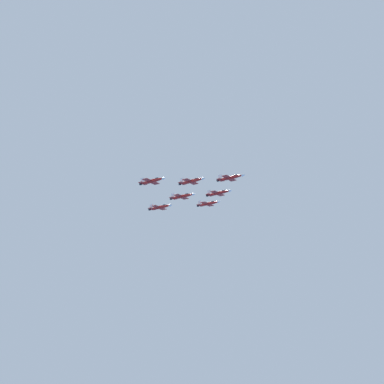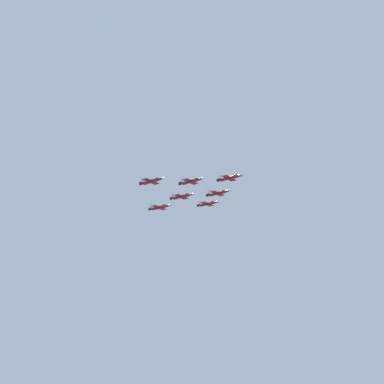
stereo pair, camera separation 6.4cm
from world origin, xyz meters
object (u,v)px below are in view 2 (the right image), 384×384
jet_left_wingman (219,193)px  jet_right_outer (152,181)px  jet_slot_rear (182,196)px  jet_lead (230,178)px  jet_left_outer (208,204)px  jet_right_wingman (191,181)px  jet_trailing (160,207)px

jet_left_wingman → jet_right_outer: (-28.14, -25.51, -1.07)m
jet_right_outer → jet_slot_rear: size_ratio=1.00×
jet_lead → jet_slot_rear: 28.03m
jet_lead → jet_left_outer: bearing=138.6°
jet_right_wingman → jet_left_wingman: bearing=90.9°
jet_right_outer → jet_trailing: bearing=121.6°
jet_right_wingman → jet_lead: bearing=41.3°
jet_lead → jet_left_wingman: 18.28m
jet_lead → jet_right_wingman: bearing=-140.7°
jet_left_wingman → jet_left_outer: jet_left_wingman is taller
jet_slot_rear → jet_lead: bearing=-0.8°
jet_right_outer → jet_trailing: jet_right_outer is taller
jet_left_wingman → jet_left_outer: (-7.18, 16.73, -0.23)m
jet_left_wingman → jet_left_outer: bearing=140.8°
jet_left_outer → jet_trailing: jet_left_outer is taller
jet_lead → jet_left_outer: 36.46m
jet_right_wingman → jet_trailing: bearing=157.9°
jet_right_wingman → jet_left_outer: bearing=112.3°
jet_left_wingman → jet_slot_rear: (-17.66, -4.39, -2.29)m
jet_right_outer → jet_lead: bearing=41.5°
jet_left_wingman → jet_trailing: bearing=-155.8°
jet_left_wingman → jet_left_outer: size_ratio=1.02×
jet_right_wingman → jet_left_outer: size_ratio=1.00×
jet_lead → jet_right_wingman: (-17.66, -4.39, -2.28)m
jet_lead → jet_trailing: jet_lead is taller
jet_slot_rear → jet_right_wingman: bearing=-41.2°
jet_left_outer → jet_trailing: 27.86m
jet_slot_rear → jet_right_outer: bearing=-90.8°
jet_trailing → jet_lead: bearing=0.2°
jet_lead → jet_left_wingman: (-7.18, 16.72, -1.75)m
jet_lead → jet_right_outer: 36.51m
jet_left_outer → jet_right_outer: 47.16m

